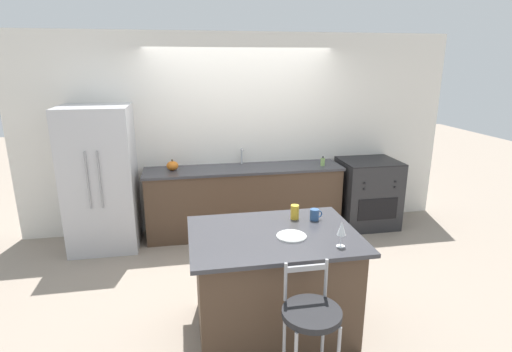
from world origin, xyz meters
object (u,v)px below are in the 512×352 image
Objects in this scene: bar_stool_near at (311,327)px; coffee_mug at (315,215)px; soap_bottle at (323,162)px; dinner_plate at (291,236)px; pumpkin_decoration at (172,166)px; oven_range at (367,193)px; refrigerator at (101,178)px; tumbler_cup at (295,212)px; wine_glass at (342,229)px.

coffee_mug reaches higher than bar_stool_near.
soap_bottle is (0.72, 1.81, 0.02)m from coffee_mug.
dinner_plate is at bearing 85.76° from bar_stool_near.
dinner_plate is 2.48m from pumpkin_decoration.
oven_range is 6.27× the size of pumpkin_decoration.
tumbler_cup is (2.02, -1.76, 0.08)m from refrigerator.
soap_bottle is (2.03, -0.13, -0.01)m from pumpkin_decoration.
wine_glass is at bearing 50.86° from bar_stool_near.
tumbler_cup reaches higher than dinner_plate.
wine_glass reaches higher than tumbler_cup.
oven_range reaches higher than dinner_plate.
wine_glass is (2.22, -2.38, 0.16)m from refrigerator.
dinner_plate is 0.41m from tumbler_cup.
dinner_plate is 2.37m from soap_bottle.
soap_bottle is (1.03, 2.13, 0.07)m from dinner_plate.
wine_glass is 2.48m from soap_bottle.
tumbler_cup is 0.85× the size of pumpkin_decoration.
bar_stool_near is 4.00× the size of dinner_plate.
tumbler_cup is 1.01× the size of soap_bottle.
oven_range is 2.46m from tumbler_cup.
pumpkin_decoration reaches higher than bar_stool_near.
tumbler_cup is at bearing -131.92° from oven_range.
tumbler_cup is at bearing -117.05° from soap_bottle.
tumbler_cup reaches higher than bar_stool_near.
wine_glass is 0.57m from coffee_mug.
bar_stool_near is at bearing -121.88° from oven_range.
pumpkin_decoration is at bearing 118.02° from wine_glass.
coffee_mug is at bearing -56.07° from pumpkin_decoration.
wine_glass is 0.66m from tumbler_cup.
refrigerator is 11.68× the size of pumpkin_decoration.
pumpkin_decoration is at bearing 113.86° from dinner_plate.
tumbler_cup is at bearing -58.93° from pumpkin_decoration.
tumbler_cup is at bearing 80.29° from bar_stool_near.
pumpkin_decoration is (-1.31, 1.94, 0.03)m from coffee_mug.
soap_bottle is (2.91, -0.00, 0.09)m from refrigerator.
wine_glass is (-1.41, -2.41, 0.58)m from oven_range.
pumpkin_decoration is at bearing 107.65° from bar_stool_near.
wine_glass is at bearing -106.37° from soap_bottle.
tumbler_cup is 2.20m from pumpkin_decoration.
coffee_mug is at bearing 70.85° from bar_stool_near.
soap_bottle is at bearing 73.63° from wine_glass.
dinner_plate is at bearing -109.50° from tumbler_cup.
wine_glass is at bearing -87.39° from coffee_mug.
refrigerator reaches higher than soap_bottle.
oven_range is at bearing 52.20° from coffee_mug.
wine_glass is (0.33, -0.24, 0.14)m from dinner_plate.
bar_stool_near is 1.16m from coffee_mug.
refrigerator reaches higher than tumbler_cup.
refrigerator is at bearing 138.91° from tumbler_cup.
bar_stool_near is 3.08m from soap_bottle.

